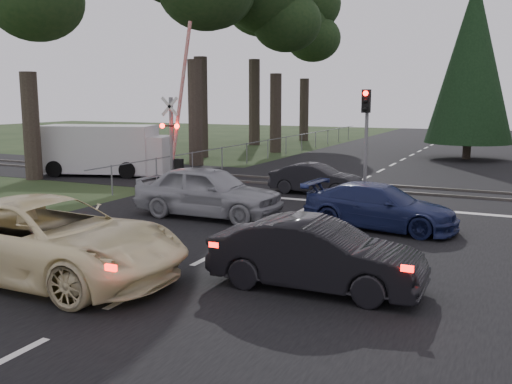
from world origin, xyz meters
The scene contains 18 objects.
ground centered at (0.00, 0.00, 0.00)m, with size 120.00×120.00×0.00m, color #203216.
road centered at (0.00, 10.00, 0.01)m, with size 14.00×100.00×0.01m, color black.
rail_corridor centered at (0.00, 12.00, 0.01)m, with size 120.00×8.00×0.01m, color black.
stop_line centered at (0.00, 8.20, 0.01)m, with size 13.00×0.35×0.00m, color silver.
rail_near centered at (0.00, 11.20, 0.05)m, with size 120.00×0.12×0.10m, color #59544C.
rail_far centered at (0.00, 12.80, 0.05)m, with size 120.00×0.12×0.10m, color #59544C.
crossing_signal centered at (-7.27, 9.79, 2.06)m, with size 1.62×0.38×6.96m.
traffic_signal_center centered at (1.00, 10.68, 2.81)m, with size 0.32×0.48×4.10m.
euc_tree_c centered at (-9.00, 25.00, 9.51)m, with size 6.00×6.00×13.20m.
euc_tree_e centered at (-11.00, 36.00, 9.51)m, with size 6.00×6.00×13.20m.
conifer_tree centered at (3.50, 26.00, 5.99)m, with size 5.20×5.20×11.00m.
fence_left centered at (-7.80, 22.50, 0.00)m, with size 0.10×36.00×1.20m, color slate, non-canonical shape.
cream_coupe centered at (-2.28, -2.85, 0.85)m, with size 2.83×6.15×1.71m, color #FDEEB6.
dark_hatchback centered at (3.08, -1.08, 0.70)m, with size 1.48×4.25×1.40m, color black.
silver_car centered at (-2.34, 4.06, 0.82)m, with size 1.95×4.84×1.65m, color #97999E.
blue_sedan centered at (3.00, 4.78, 0.65)m, with size 1.82×4.48×1.30m, color #1A224F.
dark_car_far centered at (-0.69, 9.71, 0.60)m, with size 1.26×3.62×1.19m, color black.
white_van centered at (-11.77, 10.65, 1.24)m, with size 6.63×4.02×2.44m.
Camera 1 is at (6.66, -11.53, 3.81)m, focal length 40.00 mm.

